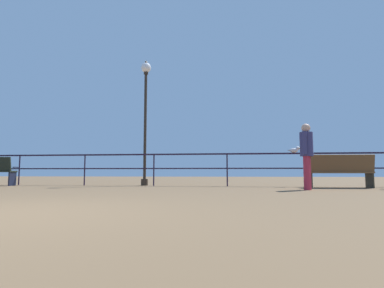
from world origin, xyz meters
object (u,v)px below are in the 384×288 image
bench_near_left (340,170)px  person_by_bench (307,152)px  lamppost_center (146,104)px  seagull_on_rail (295,150)px

bench_near_left → person_by_bench: person_by_bench is taller
bench_near_left → person_by_bench: (-1.19, -1.18, 0.45)m
lamppost_center → seagull_on_rail: 5.22m
bench_near_left → person_by_bench: size_ratio=1.07×
bench_near_left → person_by_bench: bearing=-135.3°
bench_near_left → seagull_on_rail: seagull_on_rail is taller
bench_near_left → seagull_on_rail: 1.47m
lamppost_center → seagull_on_rail: (4.94, -0.24, -1.67)m
lamppost_center → person_by_bench: (4.85, -2.15, -1.85)m
lamppost_center → bench_near_left: bearing=-9.1°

